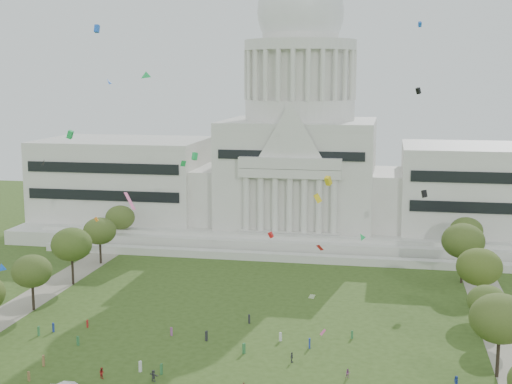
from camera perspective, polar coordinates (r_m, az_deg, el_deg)
name	(u,v)px	position (r m, az deg, el deg)	size (l,w,h in m)	color
capitol	(299,161)	(211.39, 3.47, 2.49)	(160.00, 64.50, 91.30)	silver
path_left	(6,315)	(152.68, -19.36, -9.27)	(8.00, 160.00, 0.04)	gray
path_right	(509,349)	(135.03, 19.61, -11.74)	(8.00, 160.00, 0.04)	gray
row_tree_r_2	(500,319)	(119.54, 18.94, -9.56)	(9.55, 9.55, 13.58)	black
row_tree_l_3	(32,271)	(151.76, -17.50, -6.06)	(8.12, 8.12, 11.55)	black
row_tree_r_3	(487,301)	(136.42, 17.98, -8.30)	(7.01, 7.01, 9.98)	black
row_tree_l_4	(72,244)	(167.45, -14.54, -4.08)	(9.29, 9.29, 13.21)	black
row_tree_r_4	(479,267)	(150.70, 17.43, -5.74)	(9.19, 9.19, 13.06)	black
row_tree_l_5	(100,231)	(184.63, -12.40, -3.07)	(8.33, 8.33, 11.85)	black
row_tree_r_5	(463,241)	(169.87, 16.24, -3.78)	(9.82, 9.82, 13.96)	black
row_tree_l_6	(120,218)	(201.68, -10.82, -2.02)	(8.19, 8.19, 11.64)	black
row_tree_r_6	(466,231)	(187.86, 16.47, -3.00)	(8.42, 8.42, 11.97)	black
person_0	(456,382)	(116.97, 15.72, -14.40)	(0.91, 0.59, 1.86)	navy
person_2	(348,373)	(117.04, 7.36, -14.20)	(0.73, 0.45, 1.50)	#994C8C
person_5	(153,376)	(115.93, -8.20, -14.34)	(1.79, 0.71, 1.94)	#4C4C51
person_8	(102,373)	(118.53, -12.24, -13.95)	(0.87, 0.54, 1.79)	#B21E1E
person_10	(292,357)	(121.95, 2.88, -13.07)	(1.03, 0.56, 1.76)	#4C4C51
distant_crowd	(149,356)	(123.75, -8.59, -12.83)	(60.57, 38.61, 1.93)	#994C8C
kite_swarm	(214,199)	(106.37, -3.34, -0.60)	(99.56, 106.55, 64.45)	blue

